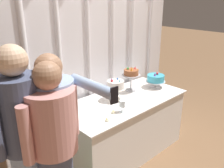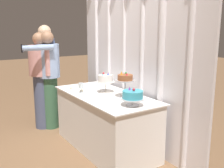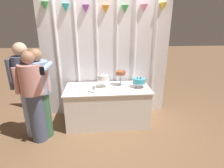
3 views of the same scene
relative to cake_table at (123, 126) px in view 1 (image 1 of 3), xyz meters
The scene contains 12 objects.
ground_plane 0.41m from the cake_table, 90.00° to the right, with size 24.00×24.00×0.00m, color #846042.
draped_curtain 1.11m from the cake_table, 88.69° to the left, with size 2.74×0.15×2.71m.
cake_table is the anchor object (origin of this frame).
cake_display_leftmost 0.59m from the cake_table, 142.49° to the left, with size 0.26×0.26×0.28m.
cake_display_center 0.71m from the cake_table, 26.17° to the left, with size 0.25×0.25×0.35m.
cake_display_rightmost 0.83m from the cake_table, ahead, with size 0.28×0.28×0.23m.
wine_glass 0.61m from the cake_table, 139.01° to the right, with size 0.07×0.07×0.14m.
tealight_far_left 0.72m from the cake_table, 153.39° to the right, with size 0.04×0.04×0.03m.
tealight_near_left 0.57m from the cake_table, 153.26° to the right, with size 0.04×0.04×0.04m.
guest_man_pink_jacket 1.59m from the cake_table, 167.53° to the right, with size 0.48×0.41×1.74m.
guest_girl_blue_dress 1.35m from the cake_table, 162.89° to the right, with size 0.53×0.67×1.65m.
guest_man_dark_suit 1.44m from the cake_table, 159.53° to the right, with size 0.53×0.45×1.63m.
Camera 1 is at (-2.04, -1.83, 2.05)m, focal length 38.61 mm.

